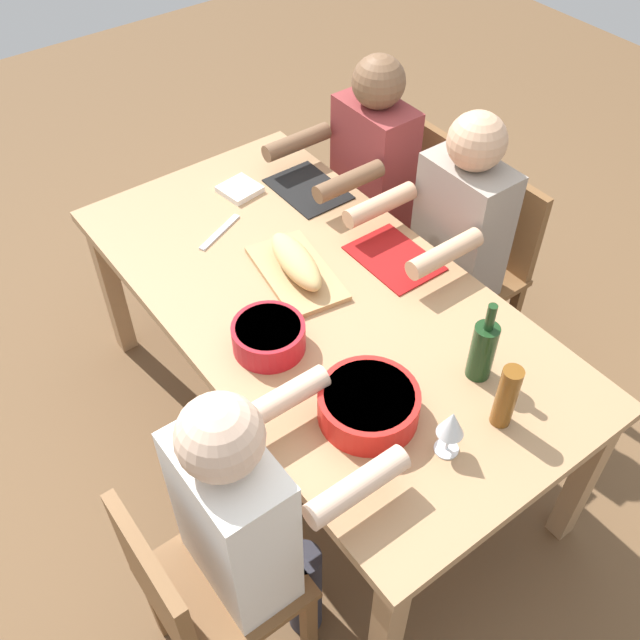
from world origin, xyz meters
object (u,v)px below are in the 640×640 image
object	(u,v)px
dining_table	(320,313)
diner_far_left	(365,173)
cutting_board	(298,273)
bread_loaf	(297,261)
beer_bottle	(506,397)
wine_glass	(451,425)
chair_far_left	(395,199)
chair_near_right	(198,591)
serving_bowl_pasta	(369,403)
diner_far_center	(453,237)
serving_bowl_greens	(269,335)
wine_bottle	(483,350)
chair_far_center	(478,260)
diner_near_right	(248,516)
napkin_stack	(240,189)

from	to	relation	value
dining_table	diner_far_left	bearing A→B (deg)	129.79
cutting_board	bread_loaf	xyz separation A→B (m)	(0.00, 0.00, 0.06)
beer_bottle	wine_glass	world-z (taller)	beer_bottle
chair_far_left	chair_near_right	xyz separation A→B (m)	(1.05, -1.62, 0.00)
chair_far_left	serving_bowl_pasta	world-z (taller)	chair_far_left
diner_far_center	cutting_board	xyz separation A→B (m)	(-0.14, -0.62, 0.05)
serving_bowl_greens	cutting_board	world-z (taller)	serving_bowl_greens
cutting_board	wine_bottle	world-z (taller)	wine_bottle
chair_far_center	beer_bottle	xyz separation A→B (m)	(0.72, -0.70, 0.37)
beer_bottle	wine_glass	xyz separation A→B (m)	(-0.02, -0.19, 0.01)
cutting_board	bread_loaf	bearing A→B (deg)	0.00
serving_bowl_greens	wine_glass	xyz separation A→B (m)	(0.62, 0.18, 0.06)
chair_near_right	wine_glass	bearing A→B (deg)	76.19
serving_bowl_pasta	bread_loaf	bearing A→B (deg)	162.96
diner_near_right	serving_bowl_pasta	size ratio (longest dim) A/B	4.08
bread_loaf	napkin_stack	world-z (taller)	bread_loaf
diner_near_right	wine_bottle	distance (m)	0.83
cutting_board	napkin_stack	distance (m)	0.55
serving_bowl_greens	beer_bottle	xyz separation A→B (m)	(0.64, 0.37, 0.06)
serving_bowl_pasta	wine_bottle	bearing A→B (deg)	78.27
chair_far_center	chair_near_right	size ratio (longest dim) A/B	1.00
diner_near_right	serving_bowl_greens	size ratio (longest dim) A/B	5.19
chair_near_right	wine_glass	distance (m)	0.84
chair_far_left	beer_bottle	xyz separation A→B (m)	(1.24, -0.70, 0.37)
chair_far_left	wine_bottle	bearing A→B (deg)	-30.12
cutting_board	wine_glass	size ratio (longest dim) A/B	2.41
chair_far_left	diner_near_right	world-z (taller)	diner_near_right
diner_near_right	bread_loaf	world-z (taller)	diner_near_right
cutting_board	wine_bottle	distance (m)	0.72
diner_far_center	cutting_board	bearing A→B (deg)	-102.41
serving_bowl_pasta	bread_loaf	xyz separation A→B (m)	(-0.62, 0.19, 0.01)
dining_table	cutting_board	bearing A→B (deg)	178.12
chair_far_left	cutting_board	bearing A→B (deg)	-64.45
diner_far_center	wine_glass	bearing A→B (deg)	-45.42
dining_table	serving_bowl_greens	world-z (taller)	serving_bowl_greens
cutting_board	napkin_stack	size ratio (longest dim) A/B	2.86
serving_bowl_pasta	wine_glass	bearing A→B (deg)	24.30
serving_bowl_greens	wine_bottle	xyz separation A→B (m)	(0.47, 0.45, 0.05)
diner_far_center	diner_far_left	distance (m)	0.52
diner_far_center	napkin_stack	world-z (taller)	diner_far_center
diner_far_left	beer_bottle	bearing A→B (deg)	-22.64
chair_far_center	serving_bowl_pasta	world-z (taller)	chair_far_center
diner_near_right	cutting_board	world-z (taller)	diner_near_right
beer_bottle	napkin_stack	bearing A→B (deg)	-179.86
diner_near_right	wine_bottle	size ratio (longest dim) A/B	4.14
dining_table	beer_bottle	bearing A→B (deg)	8.60
dining_table	chair_far_left	world-z (taller)	chair_far_left
diner_far_center	diner_near_right	world-z (taller)	same
dining_table	wine_bottle	size ratio (longest dim) A/B	6.56
diner_far_left	serving_bowl_greens	xyz separation A→B (m)	(0.61, -0.89, 0.10)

